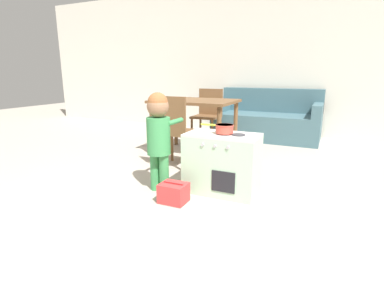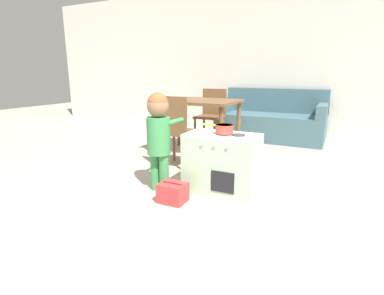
{
  "view_description": "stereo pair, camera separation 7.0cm",
  "coord_description": "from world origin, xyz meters",
  "px_view_note": "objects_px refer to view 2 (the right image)",
  "views": [
    {
      "loc": [
        1.12,
        -1.73,
        1.08
      ],
      "look_at": [
        -0.01,
        0.68,
        0.41
      ],
      "focal_mm": 28.0,
      "sensor_mm": 36.0,
      "label": 1
    },
    {
      "loc": [
        1.18,
        -1.7,
        1.08
      ],
      "look_at": [
        -0.01,
        0.68,
        0.41
      ],
      "focal_mm": 28.0,
      "sensor_mm": 36.0,
      "label": 2
    }
  ],
  "objects_px": {
    "toy_basket": "(173,193)",
    "dining_chair_far": "(211,114)",
    "toy_pot": "(224,128)",
    "dining_table": "(197,107)",
    "dining_chair_near": "(176,130)",
    "play_kitchen": "(222,163)",
    "couch": "(271,121)",
    "child_figure": "(159,130)"
  },
  "relations": [
    {
      "from": "toy_basket",
      "to": "dining_chair_far",
      "type": "xyz_separation_m",
      "value": [
        -0.62,
        2.28,
        0.37
      ]
    },
    {
      "from": "toy_pot",
      "to": "dining_table",
      "type": "xyz_separation_m",
      "value": [
        -0.82,
        1.16,
        0.03
      ]
    },
    {
      "from": "dining_chair_near",
      "to": "toy_pot",
      "type": "bearing_deg",
      "value": -31.55
    },
    {
      "from": "play_kitchen",
      "to": "couch",
      "type": "height_order",
      "value": "couch"
    },
    {
      "from": "play_kitchen",
      "to": "child_figure",
      "type": "xyz_separation_m",
      "value": [
        -0.54,
        -0.21,
        0.3
      ]
    },
    {
      "from": "child_figure",
      "to": "toy_basket",
      "type": "height_order",
      "value": "child_figure"
    },
    {
      "from": "toy_pot",
      "to": "couch",
      "type": "bearing_deg",
      "value": 92.73
    },
    {
      "from": "dining_chair_near",
      "to": "child_figure",
      "type": "bearing_deg",
      "value": -73.36
    },
    {
      "from": "dining_table",
      "to": "dining_chair_far",
      "type": "distance_m",
      "value": 0.75
    },
    {
      "from": "toy_basket",
      "to": "couch",
      "type": "relative_size",
      "value": 0.13
    },
    {
      "from": "dining_table",
      "to": "couch",
      "type": "height_order",
      "value": "couch"
    },
    {
      "from": "child_figure",
      "to": "dining_table",
      "type": "height_order",
      "value": "child_figure"
    },
    {
      "from": "child_figure",
      "to": "dining_chair_near",
      "type": "xyz_separation_m",
      "value": [
        -0.2,
        0.67,
        -0.13
      ]
    },
    {
      "from": "play_kitchen",
      "to": "dining_chair_near",
      "type": "distance_m",
      "value": 0.89
    },
    {
      "from": "toy_pot",
      "to": "child_figure",
      "type": "height_order",
      "value": "child_figure"
    },
    {
      "from": "play_kitchen",
      "to": "couch",
      "type": "bearing_deg",
      "value": 92.45
    },
    {
      "from": "dining_chair_far",
      "to": "couch",
      "type": "height_order",
      "value": "dining_chair_far"
    },
    {
      "from": "toy_pot",
      "to": "dining_chair_near",
      "type": "relative_size",
      "value": 0.37
    },
    {
      "from": "play_kitchen",
      "to": "couch",
      "type": "distance_m",
      "value": 2.6
    },
    {
      "from": "dining_chair_near",
      "to": "toy_basket",
      "type": "bearing_deg",
      "value": -62.51
    },
    {
      "from": "dining_chair_near",
      "to": "dining_chair_far",
      "type": "bearing_deg",
      "value": 96.83
    },
    {
      "from": "dining_table",
      "to": "play_kitchen",
      "type": "bearing_deg",
      "value": -55.3
    },
    {
      "from": "toy_basket",
      "to": "dining_chair_near",
      "type": "relative_size",
      "value": 0.27
    },
    {
      "from": "dining_chair_far",
      "to": "dining_table",
      "type": "bearing_deg",
      "value": 98.16
    },
    {
      "from": "toy_basket",
      "to": "dining_table",
      "type": "height_order",
      "value": "dining_table"
    },
    {
      "from": "dining_table",
      "to": "couch",
      "type": "xyz_separation_m",
      "value": [
        0.69,
        1.44,
        -0.33
      ]
    },
    {
      "from": "toy_basket",
      "to": "dining_table",
      "type": "xyz_separation_m",
      "value": [
        -0.51,
        1.56,
        0.55
      ]
    },
    {
      "from": "play_kitchen",
      "to": "dining_table",
      "type": "distance_m",
      "value": 1.46
    },
    {
      "from": "play_kitchen",
      "to": "dining_chair_far",
      "type": "bearing_deg",
      "value": 115.74
    },
    {
      "from": "dining_table",
      "to": "toy_pot",
      "type": "bearing_deg",
      "value": -54.87
    },
    {
      "from": "dining_chair_near",
      "to": "couch",
      "type": "bearing_deg",
      "value": 73.68
    },
    {
      "from": "play_kitchen",
      "to": "dining_chair_far",
      "type": "height_order",
      "value": "dining_chair_far"
    },
    {
      "from": "dining_table",
      "to": "dining_chair_near",
      "type": "bearing_deg",
      "value": -84.54
    },
    {
      "from": "toy_pot",
      "to": "child_figure",
      "type": "bearing_deg",
      "value": -158.72
    },
    {
      "from": "play_kitchen",
      "to": "dining_table",
      "type": "height_order",
      "value": "dining_table"
    },
    {
      "from": "child_figure",
      "to": "dining_chair_far",
      "type": "height_order",
      "value": "child_figure"
    },
    {
      "from": "play_kitchen",
      "to": "dining_chair_far",
      "type": "xyz_separation_m",
      "value": [
        -0.91,
        1.88,
        0.18
      ]
    },
    {
      "from": "toy_basket",
      "to": "dining_table",
      "type": "relative_size",
      "value": 0.21
    },
    {
      "from": "play_kitchen",
      "to": "toy_basket",
      "type": "xyz_separation_m",
      "value": [
        -0.29,
        -0.4,
        -0.19
      ]
    },
    {
      "from": "play_kitchen",
      "to": "dining_chair_near",
      "type": "relative_size",
      "value": 0.78
    },
    {
      "from": "child_figure",
      "to": "dining_chair_near",
      "type": "height_order",
      "value": "child_figure"
    },
    {
      "from": "toy_pot",
      "to": "couch",
      "type": "relative_size",
      "value": 0.18
    }
  ]
}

